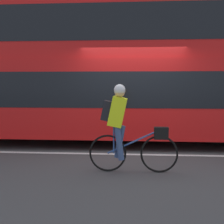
{
  "coord_description": "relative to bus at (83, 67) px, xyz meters",
  "views": [
    {
      "loc": [
        0.09,
        -6.95,
        1.64
      ],
      "look_at": [
        -0.47,
        0.1,
        1.0
      ],
      "focal_mm": 50.0,
      "sensor_mm": 36.0,
      "label": 1
    }
  ],
  "objects": [
    {
      "name": "ground_plane",
      "position": [
        1.4,
        -1.73,
        -2.1
      ],
      "size": [
        80.0,
        80.0,
        0.0
      ],
      "primitive_type": "plane",
      "color": "#424244"
    },
    {
      "name": "road_center_line",
      "position": [
        1.4,
        -1.53,
        -2.09
      ],
      "size": [
        50.0,
        0.14,
        0.01
      ],
      "primitive_type": "cube",
      "color": "silver",
      "rests_on": "ground_plane"
    },
    {
      "name": "sidewalk_curb",
      "position": [
        1.4,
        3.86,
        -2.05
      ],
      "size": [
        60.0,
        2.48,
        0.1
      ],
      "color": "gray",
      "rests_on": "ground_plane"
    },
    {
      "name": "building_facade",
      "position": [
        1.4,
        5.25,
        1.34
      ],
      "size": [
        60.0,
        0.3,
        6.87
      ],
      "color": "brown",
      "rests_on": "ground_plane"
    },
    {
      "name": "bus",
      "position": [
        0.0,
        0.0,
        0.0
      ],
      "size": [
        11.64,
        2.61,
        3.8
      ],
      "color": "black",
      "rests_on": "ground_plane"
    },
    {
      "name": "cyclist_on_bike",
      "position": [
        1.27,
        -2.97,
        -1.22
      ],
      "size": [
        1.65,
        0.32,
        1.63
      ],
      "color": "black",
      "rests_on": "ground_plane"
    }
  ]
}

